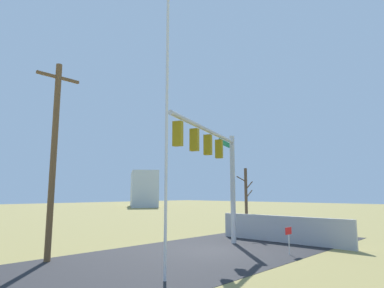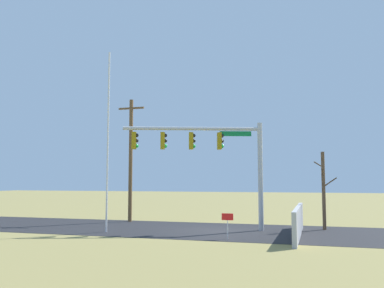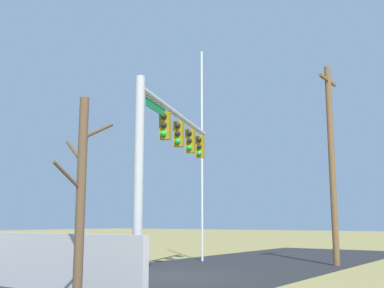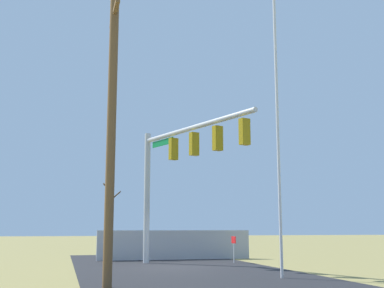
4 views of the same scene
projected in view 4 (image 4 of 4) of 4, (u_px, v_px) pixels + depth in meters
ground_plane at (173, 267)px, 20.50m from camera, size 160.00×160.00×0.00m
road_surface at (199, 276)px, 16.69m from camera, size 28.00×8.00×0.01m
sidewalk_corner at (143, 262)px, 23.73m from camera, size 6.00×6.00×0.01m
retaining_fence at (175, 245)px, 25.36m from camera, size 0.20×7.96×1.48m
signal_mast at (178, 161)px, 21.34m from camera, size 7.47×2.84×6.07m
flagpole at (278, 127)px, 16.80m from camera, size 0.10×0.10×9.98m
utility_pole at (111, 129)px, 14.03m from camera, size 1.90×0.26×8.44m
bare_tree at (109, 215)px, 26.05m from camera, size 1.27×1.02×4.44m
open_sign at (234, 243)px, 22.85m from camera, size 0.56×0.04×1.22m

